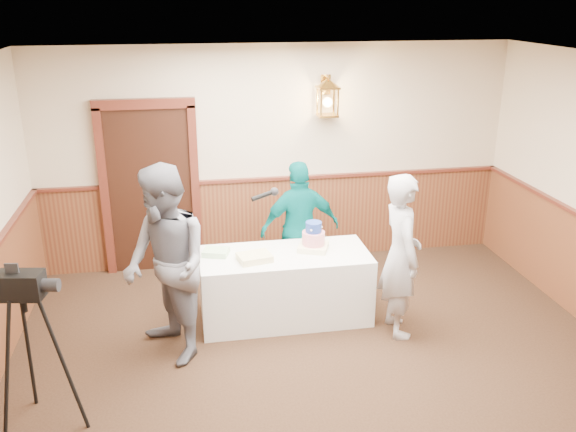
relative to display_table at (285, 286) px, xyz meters
name	(u,v)px	position (x,y,z in m)	size (l,w,h in m)	color
ground	(346,428)	(0.18, -1.90, -0.38)	(7.00, 7.00, 0.00)	black
room_shell	(331,236)	(0.13, -1.45, 1.15)	(6.02, 7.02, 2.81)	beige
display_table	(285,286)	(0.00, 0.00, 0.00)	(1.80, 0.80, 0.75)	white
tiered_cake	(313,239)	(0.33, 0.07, 0.50)	(0.40, 0.40, 0.31)	#FFF6C1
sheet_cake_yellow	(255,257)	(-0.34, -0.11, 0.41)	(0.33, 0.25, 0.07)	#D8CE81
sheet_cake_green	(216,252)	(-0.72, 0.10, 0.41)	(0.26, 0.21, 0.06)	#A7E5A1
interviewer	(166,266)	(-1.22, -0.55, 0.59)	(1.65, 1.15, 1.92)	slate
baker	(401,255)	(1.11, -0.49, 0.48)	(0.63, 0.41, 1.72)	#AAA9AF
assistant_p	(300,229)	(0.28, 0.58, 0.42)	(0.94, 0.39, 1.60)	#02605F
tv_camera_rig	(33,362)	(-2.26, -1.46, 0.25)	(0.55, 0.51, 1.40)	black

